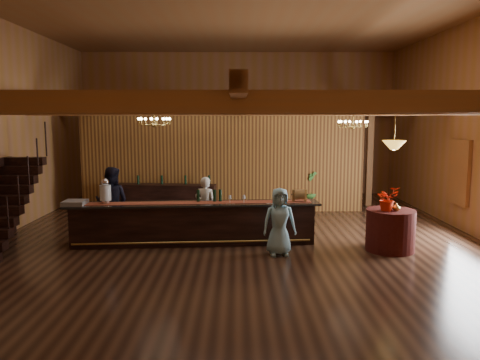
{
  "coord_description": "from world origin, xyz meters",
  "views": [
    {
      "loc": [
        -0.01,
        -11.4,
        3.0
      ],
      "look_at": [
        0.05,
        0.75,
        1.38
      ],
      "focal_mm": 35.0,
      "sensor_mm": 36.0,
      "label": 1
    }
  ],
  "objects_px": {
    "chandelier_right": "(353,124)",
    "floor_plant": "(312,190)",
    "raffle_drum": "(299,195)",
    "backbar_shelf": "(162,199)",
    "guest": "(279,222)",
    "chandelier_left": "(154,121)",
    "round_table": "(390,230)",
    "bartender": "(205,206)",
    "tasting_bar": "(194,223)",
    "staff_second": "(112,202)",
    "beverage_dispenser": "(105,192)",
    "pendant_lamp": "(394,145)"
  },
  "relations": [
    {
      "from": "beverage_dispenser",
      "to": "pendant_lamp",
      "type": "xyz_separation_m",
      "value": [
        6.57,
        -0.49,
        1.12
      ]
    },
    {
      "from": "chandelier_left",
      "to": "bartender",
      "type": "distance_m",
      "value": 2.49
    },
    {
      "from": "pendant_lamp",
      "to": "bartender",
      "type": "bearing_deg",
      "value": 161.32
    },
    {
      "from": "bartender",
      "to": "staff_second",
      "type": "height_order",
      "value": "staff_second"
    },
    {
      "from": "beverage_dispenser",
      "to": "chandelier_right",
      "type": "xyz_separation_m",
      "value": [
        6.21,
        1.84,
        1.56
      ]
    },
    {
      "from": "backbar_shelf",
      "to": "guest",
      "type": "height_order",
      "value": "guest"
    },
    {
      "from": "round_table",
      "to": "chandelier_right",
      "type": "height_order",
      "value": "chandelier_right"
    },
    {
      "from": "chandelier_left",
      "to": "tasting_bar",
      "type": "bearing_deg",
      "value": -36.87
    },
    {
      "from": "bartender",
      "to": "floor_plant",
      "type": "height_order",
      "value": "bartender"
    },
    {
      "from": "beverage_dispenser",
      "to": "guest",
      "type": "distance_m",
      "value": 4.13
    },
    {
      "from": "chandelier_left",
      "to": "pendant_lamp",
      "type": "bearing_deg",
      "value": -13.73
    },
    {
      "from": "pendant_lamp",
      "to": "bartender",
      "type": "xyz_separation_m",
      "value": [
        -4.29,
        1.45,
        -1.65
      ]
    },
    {
      "from": "backbar_shelf",
      "to": "chandelier_left",
      "type": "bearing_deg",
      "value": -78.02
    },
    {
      "from": "raffle_drum",
      "to": "chandelier_left",
      "type": "relative_size",
      "value": 0.43
    },
    {
      "from": "raffle_drum",
      "to": "pendant_lamp",
      "type": "xyz_separation_m",
      "value": [
        1.99,
        -0.7,
        1.23
      ]
    },
    {
      "from": "beverage_dispenser",
      "to": "backbar_shelf",
      "type": "xyz_separation_m",
      "value": [
        0.74,
        3.6,
        -0.81
      ]
    },
    {
      "from": "tasting_bar",
      "to": "chandelier_left",
      "type": "distance_m",
      "value": 2.73
    },
    {
      "from": "floor_plant",
      "to": "chandelier_left",
      "type": "bearing_deg",
      "value": -143.37
    },
    {
      "from": "raffle_drum",
      "to": "round_table",
      "type": "relative_size",
      "value": 0.31
    },
    {
      "from": "round_table",
      "to": "guest",
      "type": "distance_m",
      "value": 2.59
    },
    {
      "from": "chandelier_right",
      "to": "backbar_shelf",
      "type": "bearing_deg",
      "value": 162.1
    },
    {
      "from": "tasting_bar",
      "to": "beverage_dispenser",
      "type": "xyz_separation_m",
      "value": [
        -2.06,
        -0.09,
        0.78
      ]
    },
    {
      "from": "backbar_shelf",
      "to": "chandelier_right",
      "type": "height_order",
      "value": "chandelier_right"
    },
    {
      "from": "chandelier_right",
      "to": "staff_second",
      "type": "distance_m",
      "value": 6.67
    },
    {
      "from": "tasting_bar",
      "to": "raffle_drum",
      "type": "xyz_separation_m",
      "value": [
        2.52,
        0.12,
        0.67
      ]
    },
    {
      "from": "chandelier_left",
      "to": "raffle_drum",
      "type": "bearing_deg",
      "value": -10.36
    },
    {
      "from": "raffle_drum",
      "to": "backbar_shelf",
      "type": "relative_size",
      "value": 0.1
    },
    {
      "from": "staff_second",
      "to": "guest",
      "type": "bearing_deg",
      "value": 167.68
    },
    {
      "from": "backbar_shelf",
      "to": "raffle_drum",
      "type": "bearing_deg",
      "value": -35.56
    },
    {
      "from": "beverage_dispenser",
      "to": "tasting_bar",
      "type": "bearing_deg",
      "value": 2.47
    },
    {
      "from": "backbar_shelf",
      "to": "chandelier_left",
      "type": "distance_m",
      "value": 3.69
    },
    {
      "from": "raffle_drum",
      "to": "floor_plant",
      "type": "relative_size",
      "value": 0.26
    },
    {
      "from": "chandelier_left",
      "to": "guest",
      "type": "bearing_deg",
      "value": -29.45
    },
    {
      "from": "chandelier_left",
      "to": "chandelier_right",
      "type": "distance_m",
      "value": 5.27
    },
    {
      "from": "backbar_shelf",
      "to": "guest",
      "type": "distance_m",
      "value": 5.52
    },
    {
      "from": "round_table",
      "to": "staff_second",
      "type": "distance_m",
      "value": 6.78
    },
    {
      "from": "round_table",
      "to": "bartender",
      "type": "height_order",
      "value": "bartender"
    },
    {
      "from": "pendant_lamp",
      "to": "backbar_shelf",
      "type": "bearing_deg",
      "value": 144.9
    },
    {
      "from": "chandelier_right",
      "to": "staff_second",
      "type": "relative_size",
      "value": 0.45
    },
    {
      "from": "chandelier_right",
      "to": "floor_plant",
      "type": "distance_m",
      "value": 3.29
    },
    {
      "from": "pendant_lamp",
      "to": "guest",
      "type": "distance_m",
      "value": 3.06
    },
    {
      "from": "bartender",
      "to": "tasting_bar",
      "type": "bearing_deg",
      "value": 90.62
    },
    {
      "from": "backbar_shelf",
      "to": "floor_plant",
      "type": "distance_m",
      "value": 4.82
    },
    {
      "from": "beverage_dispenser",
      "to": "floor_plant",
      "type": "relative_size",
      "value": 0.46
    },
    {
      "from": "chandelier_left",
      "to": "bartender",
      "type": "relative_size",
      "value": 0.53
    },
    {
      "from": "chandelier_left",
      "to": "floor_plant",
      "type": "distance_m",
      "value": 6.03
    },
    {
      "from": "chandelier_left",
      "to": "round_table",
      "type": "bearing_deg",
      "value": -13.73
    },
    {
      "from": "chandelier_right",
      "to": "staff_second",
      "type": "bearing_deg",
      "value": -170.46
    },
    {
      "from": "chandelier_right",
      "to": "bartender",
      "type": "relative_size",
      "value": 0.53
    },
    {
      "from": "round_table",
      "to": "floor_plant",
      "type": "relative_size",
      "value": 0.83
    }
  ]
}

